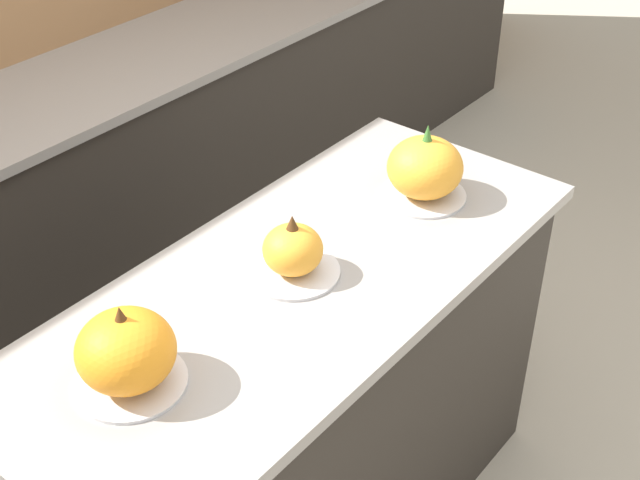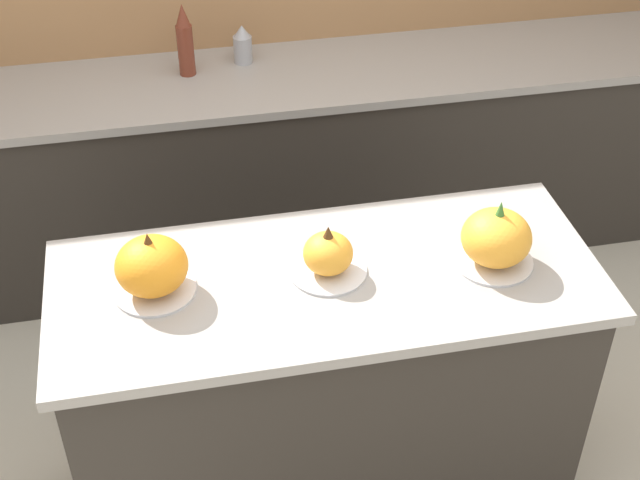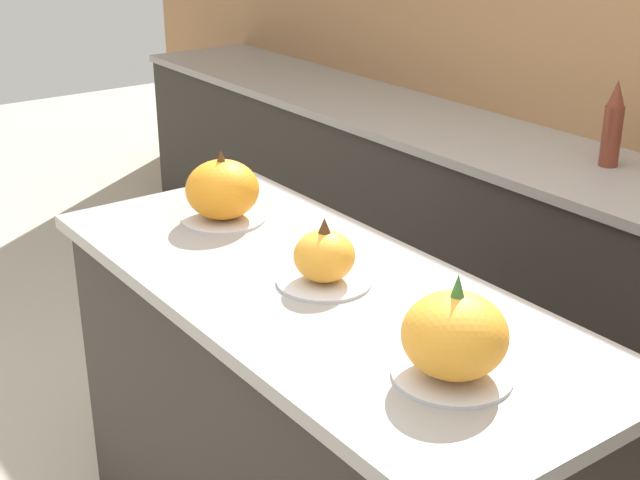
{
  "view_description": "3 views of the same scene",
  "coord_description": "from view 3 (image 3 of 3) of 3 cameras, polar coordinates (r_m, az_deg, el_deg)",
  "views": [
    {
      "loc": [
        -1.25,
        -1.06,
        2.19
      ],
      "look_at": [
        0.04,
        -0.04,
        1.04
      ],
      "focal_mm": 50.0,
      "sensor_mm": 36.0,
      "label": 1
    },
    {
      "loc": [
        -0.4,
        -1.87,
        2.54
      ],
      "look_at": [
        -0.01,
        0.03,
        1.04
      ],
      "focal_mm": 50.0,
      "sensor_mm": 36.0,
      "label": 2
    },
    {
      "loc": [
        1.49,
        -1.08,
        1.81
      ],
      "look_at": [
        -0.02,
        0.03,
        1.03
      ],
      "focal_mm": 50.0,
      "sensor_mm": 36.0,
      "label": 3
    }
  ],
  "objects": [
    {
      "name": "pumpkin_cake_left",
      "position": [
        2.4,
        -6.27,
        3.13
      ],
      "size": [
        0.23,
        0.23,
        0.2
      ],
      "color": "silver",
      "rests_on": "kitchen_island"
    },
    {
      "name": "pumpkin_cake_center",
      "position": [
        2.02,
        0.28,
        -1.24
      ],
      "size": [
        0.22,
        0.22,
        0.16
      ],
      "color": "silver",
      "rests_on": "kitchen_island"
    },
    {
      "name": "kitchen_island",
      "position": [
        2.28,
        -0.25,
        -13.48
      ],
      "size": [
        1.55,
        0.65,
        0.94
      ],
      "color": "#2D2823",
      "rests_on": "ground_plane"
    },
    {
      "name": "bottle_tall",
      "position": [
        3.17,
        18.24,
        6.99
      ],
      "size": [
        0.07,
        0.07,
        0.3
      ],
      "color": "maroon",
      "rests_on": "back_counter"
    },
    {
      "name": "pumpkin_cake_right",
      "position": [
        1.66,
        8.61,
        -6.18
      ],
      "size": [
        0.23,
        0.23,
        0.21
      ],
      "color": "silver",
      "rests_on": "kitchen_island"
    }
  ]
}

